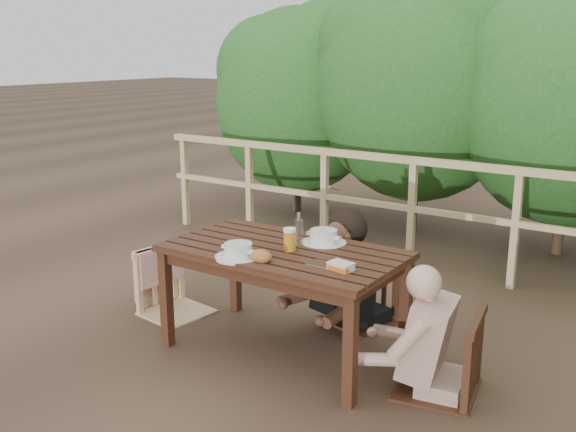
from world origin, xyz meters
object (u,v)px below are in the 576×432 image
Objects in this scene: chair_left at (175,256)px; bread_roll at (261,256)px; soup_near at (238,251)px; chair_right at (441,315)px; soup_far at (324,237)px; beer_glass at (290,240)px; table at (284,301)px; woman at (364,234)px; chair_far at (362,261)px; bottle at (299,231)px; diner_right at (448,292)px; butter_tub at (341,267)px.

chair_left is 1.13m from bread_roll.
chair_right is at bearing 17.06° from soup_near.
soup_near reaches higher than bread_roll.
bread_roll is at bearing -101.91° from soup_far.
beer_glass reaches higher than bread_roll.
table is at bearing -119.22° from soup_far.
chair_right is 1.07m from woman.
table is at bearing 90.31° from woman.
chair_far is at bearing 83.72° from soup_far.
bottle is (0.03, 0.36, 0.08)m from bread_roll.
chair_left is 0.69× the size of woman.
table is 6.24× the size of bottle.
bread_roll is at bearing -95.29° from bottle.
diner_right is at bearing 4.83° from beer_glass.
soup_far is at bearing 78.09° from bread_roll.
table is at bearing 167.36° from beer_glass.
soup_far is 2.15× the size of bread_roll.
soup_far is at bearing 65.60° from bottle.
diner_right is at bearing -11.21° from soup_far.
beer_glass is (0.03, 0.26, 0.04)m from bread_roll.
woman is at bearing 75.19° from table.
beer_glass is (-0.14, -0.73, 0.11)m from woman.
chair_far is at bearing 79.22° from beer_glass.
bottle is (1.07, 0.02, 0.35)m from chair_left.
chair_far is 0.20m from woman.
chair_far is at bearing 71.61° from soup_near.
bottle is at bearing -86.51° from chair_far.
soup_near is (-0.14, -0.28, 0.39)m from table.
bread_roll is (-0.16, -0.98, 0.27)m from chair_far.
soup_far is at bearing 62.59° from soup_near.
woman reaches higher than bottle.
soup_far is at bearing 71.91° from beer_glass.
woman is at bearing -53.69° from chair_left.
beer_glass is (-0.14, -0.71, 0.31)m from chair_far.
butter_tub is at bearing 124.67° from woman.
chair_far reaches higher than table.
chair_left is at bearing -136.73° from chair_far.
soup_near is 2.08× the size of bread_roll.
table is 1.13× the size of woman.
chair_right is 3.26× the size of soup_near.
table is at bearing 84.66° from diner_right.
chair_right is 0.62m from butter_tub.
beer_glass is (1.06, -0.07, 0.31)m from chair_left.
butter_tub is at bearing 103.42° from diner_right.
chair_left is at bearing 81.08° from diner_right.
bottle is (0.06, 0.08, 0.46)m from table.
chair_right is (0.83, -0.63, 0.01)m from chair_far.
woman is (-0.83, 0.65, 0.19)m from chair_right.
table is 1.64× the size of chair_left.
chair_left is at bearing 158.48° from soup_near.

